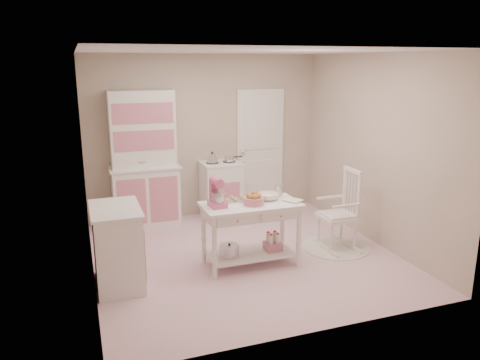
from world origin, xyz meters
The scene contains 14 objects.
room_shell centered at (0.00, 0.00, 1.65)m, with size 3.84×3.84×2.62m.
door centered at (0.95, 1.87, 1.02)m, with size 0.82×0.05×2.04m, color white.
hutch centered at (-1.03, 1.66, 1.04)m, with size 1.06×0.50×2.08m, color white.
stove centered at (0.17, 1.61, 0.46)m, with size 0.62×0.57×0.92m, color white.
base_cabinet centered at (-1.63, -0.28, 0.46)m, with size 0.54×0.84×0.92m, color white.
lace_rug centered at (1.27, -0.15, 0.01)m, with size 0.92×0.92×0.01m, color white.
rocking_chair centered at (1.27, -0.15, 0.55)m, with size 0.48×0.72×1.10m, color white.
work_table centered at (-0.02, -0.27, 0.40)m, with size 1.20×0.60×0.80m, color white.
stand_mixer centered at (-0.44, -0.25, 0.97)m, with size 0.20×0.28×0.34m, color #D75B88.
cookie_tray centered at (-0.17, -0.09, 0.81)m, with size 0.34×0.24×0.02m, color silver.
bread_basket centered at (0.00, -0.32, 0.85)m, with size 0.25×0.25×0.09m, color #D1788F.
mixing_bowl centered at (0.24, -0.19, 0.84)m, with size 0.26×0.26×0.08m, color white.
metal_pitcher centered at (0.42, -0.11, 0.89)m, with size 0.10×0.10×0.17m, color silver.
recipe_book centered at (0.43, -0.39, 0.81)m, with size 0.17×0.23×0.02m, color white.
Camera 1 is at (-1.96, -5.37, 2.48)m, focal length 35.00 mm.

